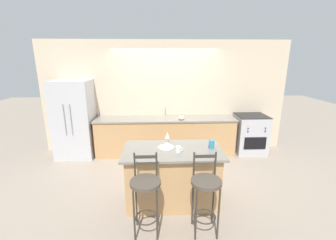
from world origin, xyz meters
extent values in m
plane|color=gray|center=(0.00, 0.00, 0.00)|extent=(18.00, 18.00, 0.00)
cube|color=beige|center=(0.00, 0.71, 1.35)|extent=(6.00, 0.07, 2.70)
cube|color=tan|center=(0.00, 0.38, 0.43)|extent=(3.29, 0.65, 0.86)
cube|color=gray|center=(0.00, 0.38, 0.88)|extent=(3.33, 0.69, 0.03)
cube|color=black|center=(0.00, 0.38, 0.89)|extent=(0.56, 0.36, 0.01)
cylinder|color=#ADAFB5|center=(0.00, 0.60, 1.01)|extent=(0.02, 0.02, 0.22)
cylinder|color=#ADAFB5|center=(0.00, 0.54, 1.11)|extent=(0.02, 0.12, 0.02)
cube|color=tan|center=(0.05, -1.60, 0.44)|extent=(1.41, 0.73, 0.88)
cube|color=gray|center=(0.05, -1.60, 0.90)|extent=(1.53, 0.85, 0.03)
cube|color=#BCBCC1|center=(-2.13, 0.33, 0.90)|extent=(0.85, 0.72, 1.80)
cylinder|color=#939399|center=(-2.20, -0.05, 0.99)|extent=(0.02, 0.02, 0.68)
cylinder|color=#939399|center=(-2.06, -0.05, 0.99)|extent=(0.02, 0.02, 0.68)
cube|color=#B7B7BC|center=(2.09, 0.35, 0.46)|extent=(0.72, 0.67, 0.93)
cube|color=black|center=(2.09, 0.01, 0.35)|extent=(0.52, 0.01, 0.30)
cube|color=black|center=(2.09, 0.35, 0.94)|extent=(0.72, 0.67, 0.02)
cylinder|color=black|center=(1.89, 0.00, 0.72)|extent=(0.03, 0.02, 0.03)
cylinder|color=black|center=(2.29, 0.00, 0.72)|extent=(0.03, 0.02, 0.03)
cylinder|color=black|center=(1.89, 0.00, 0.65)|extent=(0.03, 0.02, 0.03)
cylinder|color=black|center=(2.29, 0.00, 0.65)|extent=(0.03, 0.02, 0.03)
cylinder|color=#332D28|center=(-0.48, -2.42, 0.36)|extent=(0.02, 0.02, 0.73)
cylinder|color=#332D28|center=(-0.20, -2.42, 0.36)|extent=(0.02, 0.02, 0.73)
cylinder|color=#332D28|center=(-0.48, -2.13, 0.36)|extent=(0.02, 0.02, 0.73)
cylinder|color=#332D28|center=(-0.20, -2.13, 0.36)|extent=(0.02, 0.02, 0.73)
torus|color=#332D28|center=(-0.34, -2.27, 0.23)|extent=(0.30, 0.30, 0.02)
cylinder|color=#4C4238|center=(-0.34, -2.27, 0.75)|extent=(0.40, 0.40, 0.04)
cylinder|color=#332D28|center=(-0.48, -2.13, 0.94)|extent=(0.02, 0.02, 0.32)
cylinder|color=#332D28|center=(-0.20, -2.13, 0.94)|extent=(0.02, 0.02, 0.32)
cube|color=#332D28|center=(-0.34, -2.13, 1.04)|extent=(0.28, 0.02, 0.04)
cylinder|color=#332D28|center=(0.29, -2.43, 0.36)|extent=(0.02, 0.02, 0.73)
cylinder|color=#332D28|center=(0.58, -2.43, 0.36)|extent=(0.02, 0.02, 0.73)
cylinder|color=#332D28|center=(0.29, -2.15, 0.36)|extent=(0.02, 0.02, 0.73)
cylinder|color=#332D28|center=(0.58, -2.15, 0.36)|extent=(0.02, 0.02, 0.73)
torus|color=#332D28|center=(0.43, -2.29, 0.23)|extent=(0.30, 0.30, 0.02)
cylinder|color=#4C4238|center=(0.43, -2.29, 0.75)|extent=(0.40, 0.40, 0.04)
cylinder|color=#332D28|center=(0.29, -2.15, 0.94)|extent=(0.02, 0.02, 0.32)
cylinder|color=#332D28|center=(0.58, -2.15, 0.94)|extent=(0.02, 0.02, 0.32)
cube|color=#332D28|center=(0.43, -2.15, 1.04)|extent=(0.28, 0.02, 0.04)
cylinder|color=beige|center=(-0.05, -1.52, 0.92)|extent=(0.26, 0.26, 0.01)
torus|color=beige|center=(-0.05, -1.52, 0.92)|extent=(0.25, 0.25, 0.01)
cylinder|color=white|center=(-0.02, -1.34, 0.91)|extent=(0.08, 0.08, 0.00)
cylinder|color=white|center=(-0.02, -1.34, 0.96)|extent=(0.01, 0.01, 0.09)
cone|color=white|center=(-0.02, -1.34, 1.06)|extent=(0.08, 0.08, 0.10)
cylinder|color=white|center=(0.12, -1.71, 0.96)|extent=(0.08, 0.08, 0.10)
torus|color=white|center=(0.16, -1.71, 0.96)|extent=(0.06, 0.01, 0.06)
cylinder|color=teal|center=(0.66, -1.57, 0.98)|extent=(0.09, 0.09, 0.13)
ellipsoid|color=beige|center=(0.36, 0.18, 0.95)|extent=(0.14, 0.14, 0.11)
cylinder|color=brown|center=(0.36, 0.18, 1.01)|extent=(0.02, 0.02, 0.02)
camera|label=1|loc=(-0.17, -4.81, 2.27)|focal=24.00mm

